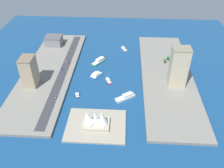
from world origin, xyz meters
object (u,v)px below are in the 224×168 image
object	(u,v)px
patrol_launch_navy	(77,95)
office_block_beige	(179,67)
taxi_yellow_cab	(70,50)
opera_landmark	(95,119)
warehouse_low_gray	(54,41)
traffic_light_waterfront	(64,80)
ferry_white_commuter	(126,97)
yacht_sleek_gray	(124,49)
tugboat_red	(108,81)
van_white	(66,60)
catamaran_blue	(96,75)
hatchback_blue	(62,69)
sedan_silver	(56,97)
apartment_midrise_tan	(29,72)
pickup_red	(69,63)
ferry_green_doubledeck	(99,61)

from	to	relation	value
patrol_launch_navy	office_block_beige	distance (m)	132.66
taxi_yellow_cab	opera_landmark	xyz separation A→B (m)	(-59.58, 161.65, 6.40)
warehouse_low_gray	traffic_light_waterfront	distance (m)	114.18
warehouse_low_gray	taxi_yellow_cab	world-z (taller)	warehouse_low_gray
ferry_white_commuter	yacht_sleek_gray	world-z (taller)	ferry_white_commuter
tugboat_red	office_block_beige	bearing A→B (deg)	176.72
patrol_launch_navy	van_white	xyz separation A→B (m)	(30.63, -77.93, 3.06)
catamaran_blue	hatchback_blue	bearing A→B (deg)	-8.51
catamaran_blue	tugboat_red	distance (m)	22.23
office_block_beige	opera_landmark	distance (m)	126.75
office_block_beige	sedan_silver	world-z (taller)	office_block_beige
apartment_midrise_tan	traffic_light_waterfront	xyz separation A→B (m)	(-40.79, -6.96, -15.78)
taxi_yellow_cab	traffic_light_waterfront	world-z (taller)	traffic_light_waterfront
hatchback_blue	patrol_launch_navy	bearing A→B (deg)	120.52
tugboat_red	yacht_sleek_gray	size ratio (longest dim) A/B	0.94
tugboat_red	sedan_silver	xyz separation A→B (m)	(61.85, 41.46, 2.78)
van_white	opera_landmark	xyz separation A→B (m)	(-59.30, 128.19, 6.40)
van_white	sedan_silver	bearing A→B (deg)	93.76
traffic_light_waterfront	opera_landmark	xyz separation A→B (m)	(-50.68, 73.44, 2.99)
apartment_midrise_tan	hatchback_blue	distance (m)	52.25
ferry_white_commuter	yacht_sleek_gray	size ratio (longest dim) A/B	1.63
ferry_white_commuter	sedan_silver	world-z (taller)	ferry_white_commuter
traffic_light_waterfront	pickup_red	bearing A→B (deg)	-86.73
catamaran_blue	warehouse_low_gray	distance (m)	117.06
sedan_silver	tugboat_red	bearing A→B (deg)	-146.16
pickup_red	opera_landmark	bearing A→B (deg)	113.94
pickup_red	van_white	bearing A→B (deg)	-53.48
ferry_green_doubledeck	warehouse_low_gray	world-z (taller)	warehouse_low_gray
apartment_midrise_tan	yacht_sleek_gray	bearing A→B (deg)	-137.29
tugboat_red	ferry_green_doubledeck	xyz separation A→B (m)	(17.90, -49.79, 0.81)
office_block_beige	hatchback_blue	xyz separation A→B (m)	(157.88, -25.29, -25.70)
catamaran_blue	van_white	xyz separation A→B (m)	(49.23, -32.04, 2.58)
yacht_sleek_gray	ferry_green_doubledeck	size ratio (longest dim) A/B	0.61
catamaran_blue	pickup_red	xyz separation A→B (m)	(43.28, -24.01, 2.53)
ferry_green_doubledeck	van_white	distance (m)	49.90
warehouse_low_gray	sedan_silver	world-z (taller)	warehouse_low_gray
ferry_white_commuter	ferry_green_doubledeck	bearing A→B (deg)	-63.39
tugboat_red	ferry_white_commuter	bearing A→B (deg)	125.26
patrol_launch_navy	traffic_light_waterfront	bearing A→B (deg)	-46.48
traffic_light_waterfront	taxi_yellow_cab	bearing A→B (deg)	-84.24
van_white	traffic_light_waterfront	distance (m)	55.53
warehouse_low_gray	apartment_midrise_tan	bearing A→B (deg)	89.75
yacht_sleek_gray	opera_landmark	world-z (taller)	opera_landmark
ferry_green_doubledeck	warehouse_low_gray	size ratio (longest dim) A/B	0.96
patrol_launch_navy	van_white	distance (m)	83.79
apartment_midrise_tan	sedan_silver	world-z (taller)	apartment_midrise_tan
apartment_midrise_tan	van_white	world-z (taller)	apartment_midrise_tan
van_white	pickup_red	distance (m)	10.00
tugboat_red	traffic_light_waterfront	xyz separation A→B (m)	(58.89, 10.05, 6.25)
van_white	traffic_light_waterfront	xyz separation A→B (m)	(-8.62, 54.75, 3.41)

